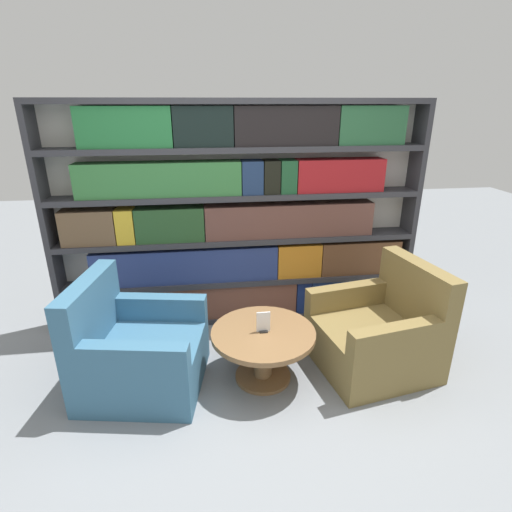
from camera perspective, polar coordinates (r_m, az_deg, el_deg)
ground_plane at (r=3.11m, az=0.12°, el=-20.14°), size 14.00×14.00×0.00m
bookshelf at (r=3.76m, az=-2.70°, el=5.30°), size 3.42×0.30×2.09m
armchair_left at (r=3.24m, az=-16.65°, el=-12.98°), size 0.99×0.95×0.87m
armchair_right at (r=3.46m, az=17.07°, el=-10.58°), size 0.99×0.96×0.87m
coffee_table at (r=3.15m, az=1.03°, el=-12.56°), size 0.80×0.80×0.43m
table_sign at (r=3.05m, az=1.06°, el=-9.58°), size 0.10×0.06×0.16m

